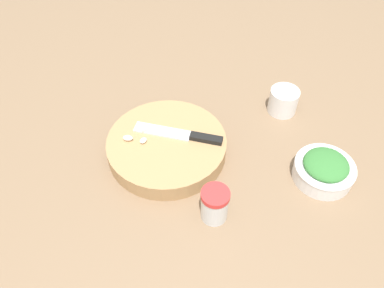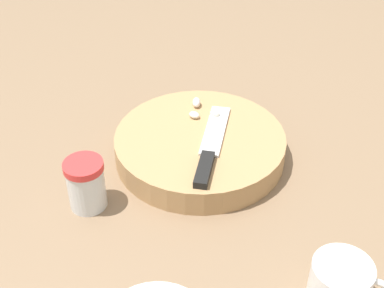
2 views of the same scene
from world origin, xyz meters
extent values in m
plane|color=#7F664C|center=(0.00, 0.00, 0.00)|extent=(5.00, 5.00, 0.00)
cylinder|color=tan|center=(0.06, -0.06, 0.02)|extent=(0.30, 0.30, 0.05)
cube|color=black|center=(-0.04, -0.04, 0.05)|extent=(0.08, 0.05, 0.01)
cube|color=silver|center=(0.06, -0.09, 0.05)|extent=(0.15, 0.09, 0.01)
ellipsoid|color=silver|center=(0.11, -0.10, 0.05)|extent=(0.02, 0.02, 0.01)
ellipsoid|color=silver|center=(0.11, -0.06, 0.05)|extent=(0.03, 0.02, 0.01)
ellipsoid|color=silver|center=(0.15, -0.07, 0.05)|extent=(0.03, 0.02, 0.02)
cylinder|color=white|center=(-0.31, 0.09, 0.02)|extent=(0.14, 0.14, 0.04)
torus|color=white|center=(-0.31, 0.09, 0.04)|extent=(0.15, 0.15, 0.01)
ellipsoid|color=#387A38|center=(-0.31, 0.09, 0.05)|extent=(0.11, 0.11, 0.03)
cylinder|color=silver|center=(-0.02, 0.15, 0.04)|extent=(0.06, 0.06, 0.07)
cylinder|color=red|center=(-0.02, 0.15, 0.08)|extent=(0.06, 0.06, 0.01)
cylinder|color=white|center=(-0.29, -0.16, 0.04)|extent=(0.08, 0.08, 0.07)
torus|color=white|center=(-0.31, -0.20, 0.04)|extent=(0.03, 0.05, 0.05)
camera|label=1|loc=(0.10, 0.58, 0.73)|focal=35.00mm
camera|label=2|loc=(-0.67, 0.13, 0.60)|focal=50.00mm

